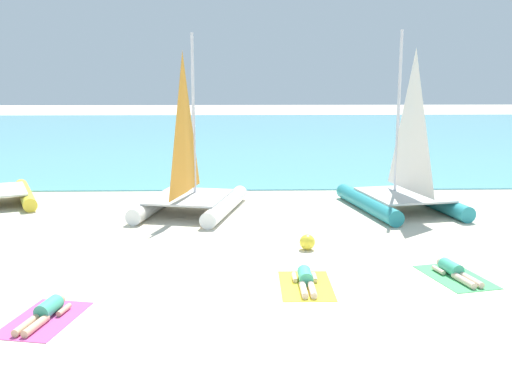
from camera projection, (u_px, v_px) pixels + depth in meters
ground_plane at (252, 199)px, 22.26m from camera, size 120.00×120.00×0.00m
ocean_water at (246, 136)px, 43.35m from camera, size 120.00×40.00×0.05m
sailboat_teal at (403, 185)px, 20.26m from camera, size 3.64×4.91×5.80m
sailboat_white at (190, 187)px, 19.98m from camera, size 3.67×4.87×5.70m
towel_left at (44, 319)px, 11.50m from camera, size 1.46×2.08×0.01m
sunbather_left at (45, 312)px, 11.54m from camera, size 0.70×1.56×0.30m
towel_middle at (306, 286)px, 13.29m from camera, size 1.13×1.91×0.01m
sunbather_middle at (306, 279)px, 13.34m from camera, size 0.55×1.56×0.30m
towel_right at (456, 277)px, 13.85m from camera, size 1.50×2.10×0.01m
sunbather_right at (454, 271)px, 13.89m from camera, size 0.74×1.56×0.30m
beach_ball at (307, 242)px, 15.94m from camera, size 0.40×0.40×0.40m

